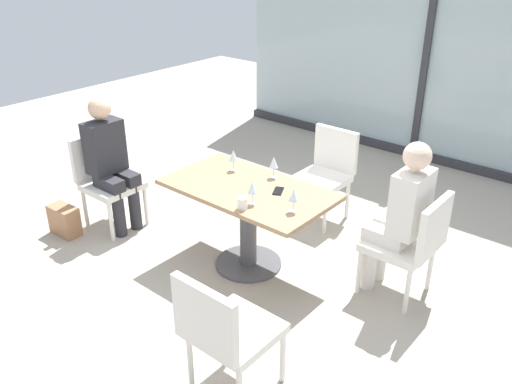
# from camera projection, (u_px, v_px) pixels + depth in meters

# --- Properties ---
(ground_plane) EXTENTS (12.00, 12.00, 0.00)m
(ground_plane) POSITION_uv_depth(u_px,v_px,m) (248.00, 264.00, 4.54)
(ground_plane) COLOR #A89E8E
(window_wall_backdrop) EXTENTS (5.16, 0.10, 2.70)m
(window_wall_backdrop) POSITION_uv_depth(u_px,v_px,m) (427.00, 59.00, 6.21)
(window_wall_backdrop) COLOR #A3B7BC
(window_wall_backdrop) RESTS_ON ground_plane
(dining_table_main) EXTENTS (1.36, 0.76, 0.73)m
(dining_table_main) POSITION_uv_depth(u_px,v_px,m) (248.00, 209.00, 4.31)
(dining_table_main) COLOR #997551
(dining_table_main) RESTS_ON ground_plane
(chair_side_end) EXTENTS (0.50, 0.46, 0.87)m
(chair_side_end) POSITION_uv_depth(u_px,v_px,m) (105.00, 176.00, 4.99)
(chair_side_end) COLOR silver
(chair_side_end) RESTS_ON ground_plane
(chair_far_right) EXTENTS (0.50, 0.46, 0.87)m
(chair_far_right) POSITION_uv_depth(u_px,v_px,m) (412.00, 241.00, 3.94)
(chair_far_right) COLOR silver
(chair_far_right) RESTS_ON ground_plane
(chair_front_right) EXTENTS (0.46, 0.50, 0.87)m
(chair_front_right) POSITION_uv_depth(u_px,v_px,m) (225.00, 329.00, 3.06)
(chair_front_right) COLOR silver
(chair_front_right) RESTS_ON ground_plane
(chair_near_window) EXTENTS (0.46, 0.51, 0.87)m
(chair_near_window) POSITION_uv_depth(u_px,v_px,m) (326.00, 169.00, 5.12)
(chair_near_window) COLOR silver
(chair_near_window) RESTS_ON ground_plane
(person_side_end) EXTENTS (0.39, 0.34, 1.26)m
(person_side_end) POSITION_uv_depth(u_px,v_px,m) (110.00, 158.00, 4.83)
(person_side_end) COLOR #28282D
(person_side_end) RESTS_ON ground_plane
(person_far_right) EXTENTS (0.39, 0.34, 1.26)m
(person_far_right) POSITION_uv_depth(u_px,v_px,m) (401.00, 212.00, 3.91)
(person_far_right) COLOR silver
(person_far_right) RESTS_ON ground_plane
(wine_glass_0) EXTENTS (0.07, 0.07, 0.18)m
(wine_glass_0) POSITION_uv_depth(u_px,v_px,m) (252.00, 188.00, 3.91)
(wine_glass_0) COLOR silver
(wine_glass_0) RESTS_ON dining_table_main
(wine_glass_1) EXTENTS (0.07, 0.07, 0.18)m
(wine_glass_1) POSITION_uv_depth(u_px,v_px,m) (274.00, 163.00, 4.33)
(wine_glass_1) COLOR silver
(wine_glass_1) RESTS_ON dining_table_main
(wine_glass_2) EXTENTS (0.07, 0.07, 0.18)m
(wine_glass_2) POSITION_uv_depth(u_px,v_px,m) (233.00, 156.00, 4.46)
(wine_glass_2) COLOR silver
(wine_glass_2) RESTS_ON dining_table_main
(wine_glass_3) EXTENTS (0.07, 0.07, 0.18)m
(wine_glass_3) POSITION_uv_depth(u_px,v_px,m) (294.00, 195.00, 3.80)
(wine_glass_3) COLOR silver
(wine_glass_3) RESTS_ON dining_table_main
(coffee_cup) EXTENTS (0.08, 0.08, 0.09)m
(coffee_cup) POSITION_uv_depth(u_px,v_px,m) (242.00, 203.00, 3.88)
(coffee_cup) COLOR white
(coffee_cup) RESTS_ON dining_table_main
(cell_phone_on_table) EXTENTS (0.13, 0.16, 0.01)m
(cell_phone_on_table) POSITION_uv_depth(u_px,v_px,m) (278.00, 191.00, 4.15)
(cell_phone_on_table) COLOR black
(cell_phone_on_table) RESTS_ON dining_table_main
(handbag_0) EXTENTS (0.31, 0.17, 0.28)m
(handbag_0) POSITION_uv_depth(u_px,v_px,m) (64.00, 220.00, 4.95)
(handbag_0) COLOR #A3704C
(handbag_0) RESTS_ON ground_plane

